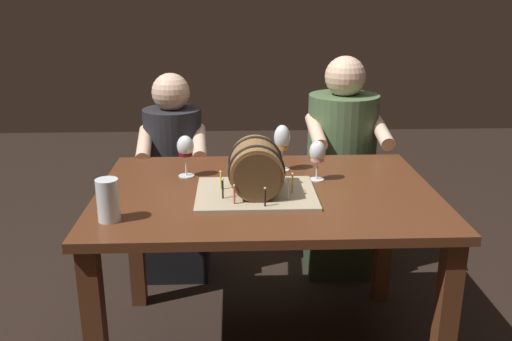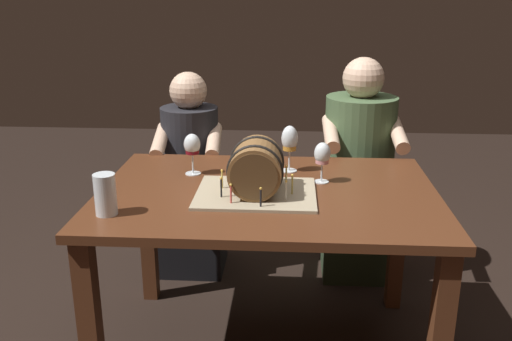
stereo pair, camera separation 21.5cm
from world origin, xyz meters
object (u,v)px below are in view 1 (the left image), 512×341
Objects in this scene: wine_glass_rose at (317,153)px; person_seated_right at (341,173)px; dining_table at (266,215)px; wine_glass_amber at (282,140)px; barrel_cake at (256,172)px; wine_glass_red at (185,148)px; beer_pint at (108,201)px; person_seated_left at (175,188)px.

wine_glass_rose is 0.14× the size of person_seated_right.
wine_glass_amber is at bearing 71.71° from dining_table.
wine_glass_red is at bearing 140.50° from barrel_cake.
barrel_cake reaches higher than wine_glass_rose.
wine_glass_red is at bearing 64.02° from beer_pint.
person_seated_left is at bearing 83.60° from beer_pint.
barrel_cake is 0.96m from person_seated_left.
wine_glass_red reaches higher than beer_pint.
barrel_cake is 2.27× the size of wine_glass_amber.
person_seated_right is (0.36, 0.49, -0.32)m from wine_glass_amber.
wine_glass_rose is at bearing -43.48° from person_seated_left.
person_seated_left is (-0.53, 0.49, -0.40)m from wine_glass_amber.
wine_glass_rose is (0.22, 0.11, 0.22)m from dining_table.
wine_glass_red reaches higher than wine_glass_rose.
dining_table is 0.45m from wine_glass_red.
wine_glass_amber reaches higher than dining_table.
barrel_cake reaches higher than beer_pint.
person_seated_left is at bearing 137.19° from wine_glass_amber.
wine_glass_rose is 0.83× the size of wine_glass_amber.
beer_pint is at bearing -140.15° from wine_glass_amber.
wine_glass_amber is 0.84m from beer_pint.
beer_pint is at bearing -152.94° from dining_table.
wine_glass_red is at bearing 151.15° from dining_table.
wine_glass_amber is at bearing -126.50° from person_seated_right.
person_seated_right is (0.90, 0.00, 0.07)m from person_seated_left.
dining_table is 1.13× the size of person_seated_right.
dining_table is at bearing -153.04° from wine_glass_rose.
wine_glass_rose is at bearing 26.96° from dining_table.
beer_pint is at bearing -155.94° from barrel_cake.
person_seated_right is (0.23, 0.63, -0.30)m from wine_glass_rose.
barrel_cake is at bearing 24.06° from beer_pint.
wine_glass_amber is (0.13, 0.31, 0.04)m from barrel_cake.
wine_glass_red is 0.15× the size of person_seated_right.
wine_glass_amber is 1.36× the size of beer_pint.
wine_glass_red is 0.16× the size of person_seated_left.
barrel_cake is 3.09× the size of beer_pint.
beer_pint is (-0.78, -0.40, -0.04)m from wine_glass_rose.
barrel_cake is at bearing -127.91° from dining_table.
wine_glass_rose is 0.74m from person_seated_right.
dining_table is 0.33m from wine_glass_rose.
beer_pint reaches higher than dining_table.
wine_glass_red is (-0.29, 0.24, 0.03)m from barrel_cake.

